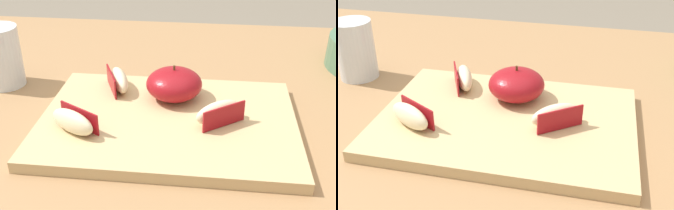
{
  "view_description": "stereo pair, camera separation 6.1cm",
  "coord_description": "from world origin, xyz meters",
  "views": [
    {
      "loc": [
        0.13,
        -0.56,
        1.06
      ],
      "look_at": [
        0.07,
        -0.03,
        0.76
      ],
      "focal_mm": 45.31,
      "sensor_mm": 36.0,
      "label": 1
    },
    {
      "loc": [
        0.19,
        -0.55,
        1.06
      ],
      "look_at": [
        0.07,
        -0.03,
        0.76
      ],
      "focal_mm": 45.31,
      "sensor_mm": 36.0,
      "label": 2
    }
  ],
  "objects": [
    {
      "name": "apple_half_skin_up",
      "position": [
        0.07,
        0.03,
        0.77
      ],
      "size": [
        0.09,
        0.09,
        0.06
      ],
      "color": "maroon",
      "rests_on": "cutting_board"
    },
    {
      "name": "drinking_glass_water",
      "position": [
        -0.23,
        0.08,
        0.78
      ],
      "size": [
        0.07,
        0.07,
        0.1
      ],
      "color": "silver",
      "rests_on": "dining_table"
    },
    {
      "name": "apple_wedge_front",
      "position": [
        -0.02,
        0.05,
        0.76
      ],
      "size": [
        0.05,
        0.08,
        0.03
      ],
      "color": "beige",
      "rests_on": "cutting_board"
    },
    {
      "name": "apple_wedge_near_knife",
      "position": [
        0.14,
        -0.04,
        0.76
      ],
      "size": [
        0.07,
        0.06,
        0.03
      ],
      "color": "beige",
      "rests_on": "cutting_board"
    },
    {
      "name": "cutting_board",
      "position": [
        0.07,
        -0.03,
        0.73
      ],
      "size": [
        0.37,
        0.26,
        0.02
      ],
      "color": "tan",
      "rests_on": "dining_table"
    },
    {
      "name": "dining_table",
      "position": [
        0.0,
        0.0,
        0.63
      ],
      "size": [
        1.25,
        0.91,
        0.73
      ],
      "color": "#9E754C",
      "rests_on": "ground_plane"
    },
    {
      "name": "apple_wedge_right",
      "position": [
        -0.06,
        -0.08,
        0.76
      ],
      "size": [
        0.08,
        0.06,
        0.03
      ],
      "color": "beige",
      "rests_on": "cutting_board"
    }
  ]
}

